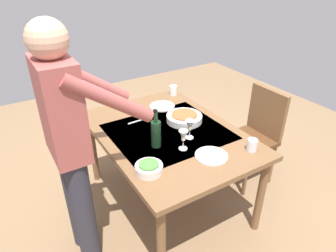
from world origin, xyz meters
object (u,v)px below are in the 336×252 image
object	(u,v)px
chair_near	(257,131)
dinner_plate_far	(211,156)
person_server	(70,141)
water_cup_near_right	(252,145)
wine_glass_left	(190,126)
wine_glass_right	(183,137)
water_cup_near_left	(173,90)
serving_bowl_pasta	(184,118)
side_bowl_salad	(149,168)
dining_table	(168,139)
wine_bottle	(156,133)
dinner_plate_near	(162,106)

from	to	relation	value
chair_near	dinner_plate_far	bearing A→B (deg)	111.49
person_server	water_cup_near_right	xyz separation A→B (m)	(-0.41, -1.14, -0.19)
wine_glass_left	wine_glass_right	size ratio (longest dim) A/B	1.00
water_cup_near_left	water_cup_near_right	world-z (taller)	water_cup_near_left
chair_near	serving_bowl_pasta	xyz separation A→B (m)	(0.20, 0.69, 0.23)
water_cup_near_left	water_cup_near_right	bearing A→B (deg)	177.13
wine_glass_left	water_cup_near_right	distance (m)	0.47
wine_glass_right	water_cup_near_right	xyz separation A→B (m)	(-0.27, -0.41, -0.06)
chair_near	wine_glass_right	xyz separation A→B (m)	(-0.14, 0.93, 0.31)
water_cup_near_left	side_bowl_salad	bearing A→B (deg)	140.49
wine_glass_left	side_bowl_salad	size ratio (longest dim) A/B	0.84
dining_table	person_server	world-z (taller)	person_server
person_server	wine_bottle	xyz separation A→B (m)	(-0.01, -0.59, -0.12)
dinner_plate_far	dinner_plate_near	bearing A→B (deg)	-7.42
water_cup_near_left	dining_table	bearing A→B (deg)	144.34
dining_table	chair_near	xyz separation A→B (m)	(-0.13, -0.89, -0.13)
wine_bottle	dining_table	bearing A→B (deg)	-54.14
person_server	dinner_plate_far	size ratio (longest dim) A/B	7.34
dining_table	water_cup_near_left	xyz separation A→B (m)	(0.60, -0.43, 0.12)
wine_glass_right	dinner_plate_far	xyz separation A→B (m)	(-0.18, -0.11, -0.10)
person_server	water_cup_near_left	size ratio (longest dim) A/B	18.30
serving_bowl_pasta	side_bowl_salad	world-z (taller)	same
wine_bottle	wine_glass_left	distance (m)	0.27
serving_bowl_pasta	chair_near	bearing A→B (deg)	-106.59
wine_bottle	side_bowl_salad	size ratio (longest dim) A/B	1.64
wine_bottle	water_cup_near_right	size ratio (longest dim) A/B	3.31
dining_table	water_cup_near_right	world-z (taller)	water_cup_near_right
wine_glass_right	water_cup_near_left	size ratio (longest dim) A/B	1.64
person_server	wine_glass_right	size ratio (longest dim) A/B	11.19
dining_table	person_server	size ratio (longest dim) A/B	0.84
water_cup_near_right	dining_table	bearing A→B (deg)	34.57
water_cup_near_right	side_bowl_salad	bearing A→B (deg)	77.61
wine_bottle	wine_glass_right	world-z (taller)	wine_bottle
dinner_plate_far	person_server	bearing A→B (deg)	69.06
dining_table	dinner_plate_near	size ratio (longest dim) A/B	6.16
wine_glass_left	dinner_plate_near	xyz separation A→B (m)	(0.58, -0.10, -0.10)
person_server	serving_bowl_pasta	bearing A→B (deg)	-78.46
chair_near	wine_bottle	distance (m)	1.12
dinner_plate_near	dinner_plate_far	distance (m)	0.87
chair_near	dinner_plate_far	size ratio (longest dim) A/B	3.96
wine_bottle	serving_bowl_pasta	size ratio (longest dim) A/B	0.99
dinner_plate_far	serving_bowl_pasta	bearing A→B (deg)	-13.87
chair_near	serving_bowl_pasta	world-z (taller)	chair_near
wine_bottle	side_bowl_salad	bearing A→B (deg)	141.88
chair_near	wine_glass_left	world-z (taller)	chair_near
chair_near	water_cup_near_right	xyz separation A→B (m)	(-0.41, 0.52, 0.25)
side_bowl_salad	dinner_plate_far	world-z (taller)	side_bowl_salad
wine_bottle	water_cup_near_right	xyz separation A→B (m)	(-0.41, -0.55, -0.07)
wine_bottle	serving_bowl_pasta	distance (m)	0.45
water_cup_near_left	water_cup_near_right	distance (m)	1.14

